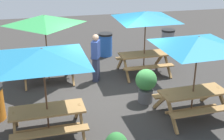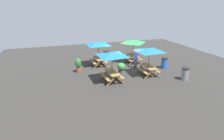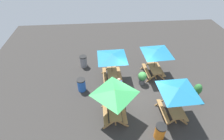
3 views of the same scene
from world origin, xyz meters
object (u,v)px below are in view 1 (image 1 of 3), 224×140
(picnic_table_3, at_px, (43,61))
(trash_bin_gray, at_px, (168,40))
(picnic_table_2, at_px, (198,48))
(trash_bin_blue, at_px, (105,44))
(person_standing, at_px, (96,57))
(potted_plant_0, at_px, (146,83))
(picnic_table_0, at_px, (146,20))
(picnic_table_1, at_px, (45,25))

(picnic_table_3, height_order, trash_bin_gray, picnic_table_3)
(picnic_table_2, distance_m, trash_bin_blue, 5.81)
(picnic_table_2, relative_size, person_standing, 1.69)
(trash_bin_gray, xyz_separation_m, person_standing, (3.66, 2.50, 0.39))
(person_standing, bearing_deg, picnic_table_2, 63.66)
(person_standing, bearing_deg, potted_plant_0, 60.14)
(picnic_table_3, xyz_separation_m, trash_bin_blue, (-2.61, -5.57, -1.49))
(person_standing, bearing_deg, picnic_table_3, -1.83)
(picnic_table_0, height_order, picnic_table_3, same)
(trash_bin_gray, bearing_deg, trash_bin_blue, -0.28)
(trash_bin_gray, relative_size, potted_plant_0, 0.94)
(potted_plant_0, bearing_deg, trash_bin_gray, -119.78)
(trash_bin_blue, xyz_separation_m, potted_plant_0, (-0.31, 4.37, 0.11))
(picnic_table_1, height_order, trash_bin_gray, picnic_table_1)
(picnic_table_1, xyz_separation_m, picnic_table_2, (-3.73, 3.39, 0.00))
(picnic_table_1, xyz_separation_m, person_standing, (-1.60, 0.43, -1.10))
(picnic_table_3, bearing_deg, trash_bin_gray, -136.37)
(picnic_table_0, distance_m, potted_plant_0, 2.64)
(trash_bin_blue, distance_m, potted_plant_0, 4.39)
(picnic_table_1, distance_m, potted_plant_0, 3.86)
(picnic_table_0, xyz_separation_m, trash_bin_gray, (-1.84, -2.21, -1.49))
(picnic_table_2, distance_m, potted_plant_0, 2.01)
(picnic_table_1, relative_size, potted_plant_0, 2.24)
(picnic_table_0, relative_size, picnic_table_2, 1.00)
(trash_bin_gray, xyz_separation_m, potted_plant_0, (2.50, 4.36, 0.11))
(trash_bin_gray, bearing_deg, picnic_table_3, 45.75)
(picnic_table_1, height_order, picnic_table_2, same)
(picnic_table_3, bearing_deg, trash_bin_blue, -117.23)
(picnic_table_0, relative_size, trash_bin_gray, 2.89)
(picnic_table_3, distance_m, trash_bin_gray, 7.90)
(trash_bin_gray, bearing_deg, picnic_table_0, 50.23)
(picnic_table_2, xyz_separation_m, potted_plant_0, (0.96, -1.10, -1.39))
(trash_bin_blue, bearing_deg, picnic_table_2, 103.01)
(picnic_table_1, distance_m, trash_bin_blue, 3.56)
(picnic_table_2, xyz_separation_m, trash_bin_gray, (-1.54, -5.46, -1.49))
(picnic_table_1, xyz_separation_m, trash_bin_gray, (-5.27, -2.07, -1.49))
(picnic_table_2, distance_m, trash_bin_gray, 5.87)
(trash_bin_blue, height_order, person_standing, person_standing)
(potted_plant_0, bearing_deg, picnic_table_3, 22.31)
(picnic_table_1, bearing_deg, person_standing, 164.10)
(trash_bin_blue, height_order, potted_plant_0, potted_plant_0)
(picnic_table_0, bearing_deg, trash_bin_gray, -131.22)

